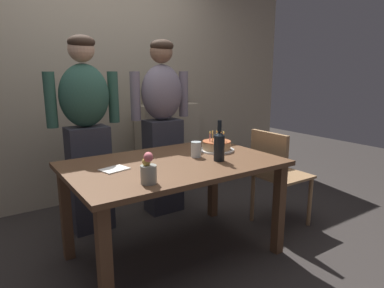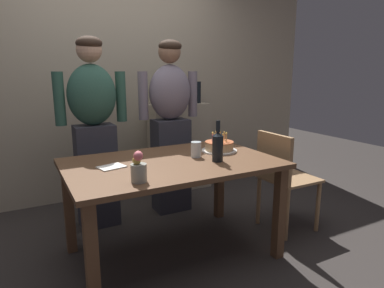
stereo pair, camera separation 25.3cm
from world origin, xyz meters
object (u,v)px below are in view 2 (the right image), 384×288
object	(u,v)px
water_glass_near	(196,149)
flower_vase	(138,168)
person_man_bearded	(94,130)
dining_chair	(282,174)
birthday_cake	(219,147)
wine_bottle	(218,146)
napkin_stack	(111,167)
person_woman_cardigan	(170,124)

from	to	relation	value
water_glass_near	flower_vase	size ratio (longest dim) A/B	0.62
person_man_bearded	dining_chair	bearing A→B (deg)	148.02
birthday_cake	wine_bottle	xyz separation A→B (m)	(-0.18, -0.26, 0.08)
wine_bottle	dining_chair	distance (m)	0.80
birthday_cake	napkin_stack	bearing A→B (deg)	-176.64
wine_bottle	person_woman_cardigan	size ratio (longest dim) A/B	0.18
birthday_cake	napkin_stack	distance (m)	0.90
birthday_cake	flower_vase	distance (m)	0.94
birthday_cake	person_woman_cardigan	world-z (taller)	person_woman_cardigan
water_glass_near	flower_vase	bearing A→B (deg)	-148.82
water_glass_near	wine_bottle	distance (m)	0.21
person_woman_cardigan	dining_chair	size ratio (longest dim) A/B	1.90
water_glass_near	dining_chair	bearing A→B (deg)	-6.39
person_woman_cardigan	dining_chair	distance (m)	1.14
person_woman_cardigan	dining_chair	xyz separation A→B (m)	(0.65, -0.86, -0.36)
flower_vase	person_woman_cardigan	distance (m)	1.33
birthday_cake	water_glass_near	size ratio (longest dim) A/B	2.46
flower_vase	person_man_bearded	xyz separation A→B (m)	(-0.01, 1.12, 0.05)
birthday_cake	dining_chair	world-z (taller)	birthday_cake
water_glass_near	person_woman_cardigan	xyz separation A→B (m)	(0.14, 0.77, 0.07)
birthday_cake	wine_bottle	distance (m)	0.32
flower_vase	person_woman_cardigan	world-z (taller)	person_woman_cardigan
birthday_cake	wine_bottle	bearing A→B (deg)	-124.85
person_man_bearded	dining_chair	xyz separation A→B (m)	(1.38, -0.86, -0.36)
person_woman_cardigan	person_man_bearded	bearing A→B (deg)	0.00
birthday_cake	person_woman_cardigan	size ratio (longest dim) A/B	0.17
birthday_cake	dining_chair	distance (m)	0.62
wine_bottle	person_man_bearded	world-z (taller)	person_man_bearded
water_glass_near	person_man_bearded	world-z (taller)	person_man_bearded
birthday_cake	person_man_bearded	distance (m)	1.10
birthday_cake	person_man_bearded	bearing A→B (deg)	140.40
water_glass_near	person_man_bearded	xyz separation A→B (m)	(-0.59, 0.77, 0.07)
wine_bottle	flower_vase	distance (m)	0.68
birthday_cake	water_glass_near	distance (m)	0.27
napkin_stack	flower_vase	distance (m)	0.39
dining_chair	person_woman_cardigan	bearing A→B (deg)	37.09
wine_bottle	napkin_stack	xyz separation A→B (m)	(-0.72, 0.20, -0.11)
birthday_cake	flower_vase	size ratio (longest dim) A/B	1.53
wine_bottle	person_man_bearded	size ratio (longest dim) A/B	0.18
water_glass_near	wine_bottle	bearing A→B (deg)	-66.74
water_glass_near	dining_chair	xyz separation A→B (m)	(0.79, -0.09, -0.28)
birthday_cake	water_glass_near	bearing A→B (deg)	-163.67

